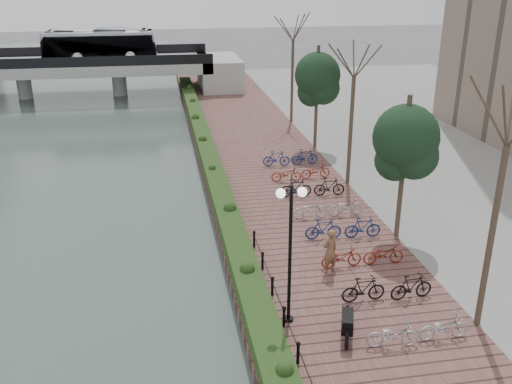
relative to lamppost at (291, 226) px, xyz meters
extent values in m
cube|color=brown|center=(2.37, 14.18, -3.86)|extent=(8.00, 75.00, 0.50)
cube|color=#1B3312|center=(-1.03, 16.68, -3.31)|extent=(1.10, 56.00, 0.60)
cylinder|color=black|center=(-0.23, -2.32, -3.26)|extent=(0.10, 0.10, 0.70)
cylinder|color=black|center=(-0.23, -0.32, -3.26)|extent=(0.10, 0.10, 0.70)
cylinder|color=black|center=(-0.23, 1.68, -3.26)|extent=(0.10, 0.10, 0.70)
cylinder|color=black|center=(-0.23, 3.68, -3.26)|extent=(0.10, 0.10, 0.70)
cylinder|color=black|center=(-0.23, 5.68, -3.26)|extent=(0.10, 0.10, 0.70)
cylinder|color=black|center=(0.00, 0.00, -1.10)|extent=(0.12, 0.12, 5.03)
cylinder|color=black|center=(0.00, 0.00, 1.17)|extent=(0.70, 0.06, 0.06)
sphere|color=white|center=(-0.35, 0.00, 1.17)|extent=(0.32, 0.32, 0.32)
sphere|color=white|center=(0.35, 0.00, 1.17)|extent=(0.32, 0.32, 0.32)
imported|color=brown|center=(2.37, 3.01, -2.67)|extent=(0.80, 0.66, 1.88)
imported|color=#B1B3B6|center=(2.97, -2.00, -3.16)|extent=(0.60, 1.71, 0.90)
imported|color=black|center=(2.97, 0.60, -3.11)|extent=(0.47, 1.66, 1.00)
imported|color=maroon|center=(2.97, 3.20, -3.16)|extent=(0.60, 1.71, 0.90)
imported|color=navy|center=(2.97, 5.80, -3.11)|extent=(0.47, 1.66, 1.00)
imported|color=#B1B3B6|center=(2.97, 8.40, -3.16)|extent=(0.60, 1.71, 0.90)
imported|color=black|center=(2.97, 11.00, -3.11)|extent=(0.47, 1.66, 1.00)
imported|color=maroon|center=(2.97, 13.60, -3.16)|extent=(0.60, 1.72, 0.90)
imported|color=navy|center=(2.97, 16.20, -3.11)|extent=(0.47, 1.66, 1.00)
imported|color=#B1B3B6|center=(4.77, -2.00, -3.16)|extent=(0.60, 1.71, 0.90)
imported|color=black|center=(4.77, 0.60, -3.11)|extent=(0.47, 1.66, 1.00)
imported|color=maroon|center=(4.77, 3.20, -3.16)|extent=(0.60, 1.71, 0.90)
imported|color=navy|center=(4.77, 5.80, -3.11)|extent=(0.47, 1.66, 1.00)
imported|color=#B1B3B6|center=(4.77, 8.40, -3.16)|extent=(0.60, 1.71, 0.90)
imported|color=black|center=(4.77, 11.00, -3.11)|extent=(0.47, 1.66, 1.00)
imported|color=maroon|center=(4.77, 13.60, -3.16)|extent=(0.60, 1.72, 0.90)
imported|color=navy|center=(4.77, 16.20, -3.11)|extent=(0.47, 1.66, 1.00)
cube|color=#A9A8A3|center=(-16.63, 41.68, -1.11)|extent=(36.00, 8.00, 1.00)
cube|color=black|center=(-16.63, 37.78, -0.16)|extent=(36.00, 0.15, 0.90)
cube|color=black|center=(-16.63, 45.58, -0.16)|extent=(36.00, 0.15, 0.90)
cylinder|color=#A9A8A3|center=(-16.63, 41.68, -2.86)|extent=(1.40, 1.40, 2.50)
cylinder|color=#A9A8A3|center=(-7.63, 41.68, -2.86)|extent=(1.40, 1.40, 2.50)
imported|color=white|center=(-9.15, 41.68, 0.89)|extent=(2.52, 10.77, 3.00)
camera|label=1|loc=(-4.01, -16.37, 7.84)|focal=40.00mm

